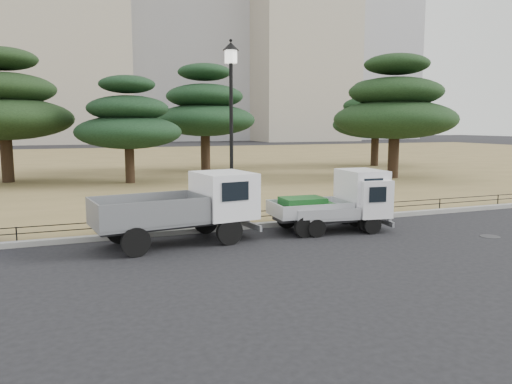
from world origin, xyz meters
name	(u,v)px	position (x,y,z in m)	size (l,w,h in m)	color
ground	(281,246)	(0.00, 0.00, 0.00)	(220.00, 220.00, 0.00)	black
lawn	(135,164)	(0.00, 30.60, 0.07)	(120.00, 56.00, 0.15)	olive
curb	(249,226)	(0.00, 2.60, 0.08)	(120.00, 0.25, 0.16)	gray
truck_large	(185,205)	(-2.43, 1.40, 1.12)	(4.81, 2.40, 2.01)	black
truck_kei_front	(346,206)	(2.78, 1.11, 0.83)	(3.30, 1.71, 1.67)	black
truck_kei_rear	(336,200)	(2.59, 1.42, 0.97)	(3.77, 1.76, 1.94)	black
street_lamp	(231,103)	(-0.51, 2.90, 4.12)	(0.53, 0.53, 5.87)	black
pipe_fence	(248,215)	(0.00, 2.75, 0.44)	(38.00, 0.04, 0.40)	black
manhole	(490,236)	(6.50, -1.20, 0.01)	(0.60, 0.60, 0.01)	#2D2D30
pine_west_near	(3,105)	(-8.64, 18.74, 4.46)	(7.48, 7.48, 7.48)	black
pine_center_left	(128,121)	(-2.21, 15.89, 3.57)	(5.83, 5.83, 5.93)	black
pine_center_right	(205,109)	(3.63, 21.21, 4.43)	(6.96, 6.96, 7.38)	black
pine_east_near	(395,107)	(13.17, 12.78, 4.44)	(7.35, 7.35, 7.43)	black
pine_east_far	(376,116)	(17.29, 20.75, 4.02)	(6.68, 6.68, 6.72)	black
tower_east	(298,21)	(40.00, 82.00, 24.00)	(20.00, 18.00, 48.00)	#AAA08C
radio_tower	(418,7)	(72.00, 85.00, 30.04)	(1.80, 1.80, 63.00)	#D83F33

